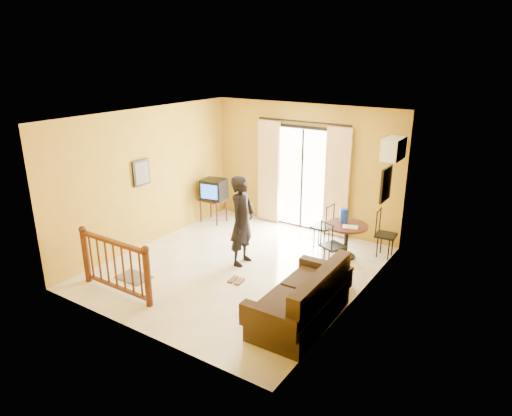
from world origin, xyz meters
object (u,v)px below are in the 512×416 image
Objects in this scene: coffee_table at (332,280)px; television at (214,189)px; sofa at (304,302)px; standing_person at (242,221)px; dining_table at (347,232)px.

television is at bearing 156.86° from coffee_table.
television is at bearing 143.80° from sofa.
standing_person reaches higher than sofa.
dining_table is 0.47× the size of standing_person.
coffee_table is at bearing -98.30° from standing_person.
coffee_table is at bearing -75.92° from dining_table.
television reaches higher than dining_table.
dining_table is 2.53m from sofa.
dining_table is at bearing -12.64° from television.
standing_person is at bearing -49.15° from television.
coffee_table is at bearing 89.41° from sofa.
sofa is 1.11× the size of standing_person.
dining_table is at bearing -53.54° from standing_person.
sofa is at bearing -125.70° from standing_person.
standing_person is at bearing 176.01° from coffee_table.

